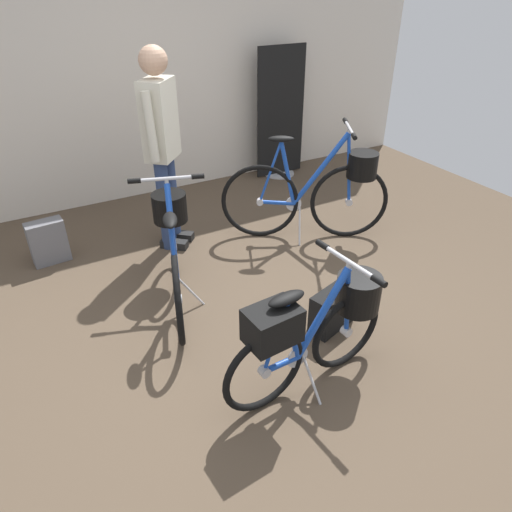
{
  "coord_description": "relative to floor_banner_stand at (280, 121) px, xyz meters",
  "views": [
    {
      "loc": [
        -1.26,
        -2.1,
        2.13
      ],
      "look_at": [
        -0.01,
        0.15,
        0.55
      ],
      "focal_mm": 32.9,
      "sensor_mm": 36.0,
      "label": 1
    }
  ],
  "objects": [
    {
      "name": "ground_plane",
      "position": [
        -1.6,
        -2.47,
        -0.64
      ],
      "size": [
        6.95,
        6.95,
        0.0
      ],
      "primitive_type": "plane",
      "color": "brown"
    },
    {
      "name": "back_wall",
      "position": [
        -1.6,
        0.28,
        0.68
      ],
      "size": [
        6.95,
        0.1,
        2.63
      ],
      "primitive_type": "cube",
      "color": "silver",
      "rests_on": "ground_plane"
    },
    {
      "name": "floor_banner_stand",
      "position": [
        0.0,
        0.0,
        0.0
      ],
      "size": [
        0.6,
        0.36,
        1.45
      ],
      "color": "#B7B7BC",
      "rests_on": "ground_plane"
    },
    {
      "name": "folding_bike_foreground",
      "position": [
        -1.58,
        -2.96,
        -0.22
      ],
      "size": [
        1.13,
        0.53,
        0.8
      ],
      "color": "black",
      "rests_on": "ground_plane"
    },
    {
      "name": "display_bike_left",
      "position": [
        -0.51,
        -1.49,
        -0.18
      ],
      "size": [
        1.32,
        0.8,
        1.04
      ],
      "color": "black",
      "rests_on": "ground_plane"
    },
    {
      "name": "display_bike_right",
      "position": [
        -1.97,
        -1.74,
        -0.22
      ],
      "size": [
        0.57,
        1.24,
        0.9
      ],
      "color": "black",
      "rests_on": "ground_plane"
    },
    {
      "name": "visitor_near_wall",
      "position": [
        -1.72,
        -0.96,
        0.31
      ],
      "size": [
        0.39,
        0.42,
        1.67
      ],
      "color": "navy",
      "rests_on": "ground_plane"
    },
    {
      "name": "backpack_on_floor",
      "position": [
        -1.18,
        -2.61,
        -0.5
      ],
      "size": [
        0.37,
        0.26,
        0.29
      ],
      "color": "black",
      "rests_on": "ground_plane"
    },
    {
      "name": "handbag_on_floor",
      "position": [
        -2.73,
        -0.76,
        -0.46
      ],
      "size": [
        0.3,
        0.19,
        0.37
      ],
      "color": "slate",
      "rests_on": "ground_plane"
    }
  ]
}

